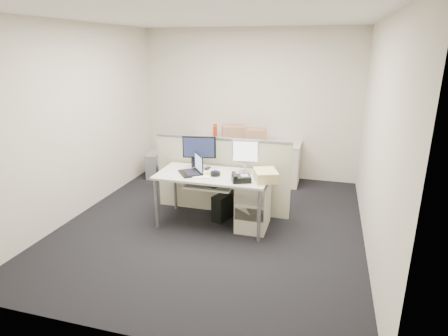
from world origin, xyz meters
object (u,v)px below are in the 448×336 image
(laptop, at_px, (190,165))
(desk_phone, at_px, (241,179))
(desk, at_px, (213,179))
(monitor_main, at_px, (199,153))

(laptop, relative_size, desk_phone, 1.46)
(desk_phone, bearing_deg, desk, 135.11)
(laptop, distance_m, desk_phone, 0.75)
(desk, xyz_separation_m, laptop, (-0.30, -0.07, 0.19))
(desk, height_order, monitor_main, monitor_main)
(laptop, bearing_deg, desk, 66.48)
(desk, bearing_deg, monitor_main, 144.25)
(desk, distance_m, monitor_main, 0.43)
(monitor_main, relative_size, desk_phone, 1.99)
(laptop, height_order, desk_phone, laptop)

